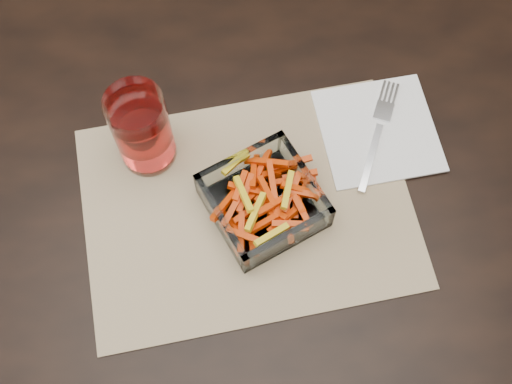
# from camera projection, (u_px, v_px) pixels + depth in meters

# --- Properties ---
(dining_table) EXTENTS (1.60, 0.90, 0.75)m
(dining_table) POSITION_uv_depth(u_px,v_px,m) (253.00, 257.00, 0.95)
(dining_table) COLOR black
(dining_table) RESTS_ON ground
(placemat) EXTENTS (0.48, 0.38, 0.00)m
(placemat) POSITION_uv_depth(u_px,v_px,m) (248.00, 206.00, 0.89)
(placemat) COLOR tan
(placemat) RESTS_ON dining_table
(glass_bowl) EXTENTS (0.18, 0.18, 0.05)m
(glass_bowl) POSITION_uv_depth(u_px,v_px,m) (263.00, 202.00, 0.87)
(glass_bowl) COLOR white
(glass_bowl) RESTS_ON placemat
(tumbler) EXTENTS (0.08, 0.08, 0.14)m
(tumbler) POSITION_uv_depth(u_px,v_px,m) (142.00, 131.00, 0.86)
(tumbler) COLOR white
(tumbler) RESTS_ON placemat
(napkin) EXTENTS (0.18, 0.18, 0.00)m
(napkin) POSITION_uv_depth(u_px,v_px,m) (378.00, 131.00, 0.93)
(napkin) COLOR white
(napkin) RESTS_ON placemat
(fork) EXTENTS (0.09, 0.18, 0.00)m
(fork) POSITION_uv_depth(u_px,v_px,m) (378.00, 131.00, 0.93)
(fork) COLOR silver
(fork) RESTS_ON napkin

